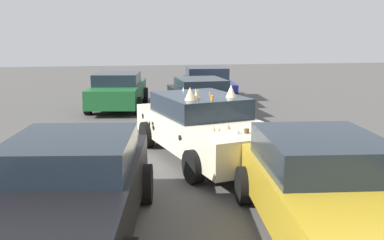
# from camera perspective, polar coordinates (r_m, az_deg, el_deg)

# --- Properties ---
(ground_plane) EXTENTS (60.00, 60.00, 0.00)m
(ground_plane) POSITION_cam_1_polar(r_m,az_deg,el_deg) (9.76, 1.74, -5.12)
(ground_plane) COLOR #514F4C
(art_car_decorated) EXTENTS (4.93, 2.92, 1.70)m
(art_car_decorated) POSITION_cam_1_polar(r_m,az_deg,el_deg) (9.63, 1.61, -0.84)
(art_car_decorated) COLOR beige
(art_car_decorated) RESTS_ON ground
(parked_sedan_far_left) EXTENTS (4.62, 2.37, 1.42)m
(parked_sedan_far_left) POSITION_cam_1_polar(r_m,az_deg,el_deg) (18.06, 2.09, 4.94)
(parked_sedan_far_left) COLOR navy
(parked_sedan_far_left) RESTS_ON ground
(parked_sedan_near_right) EXTENTS (4.40, 2.11, 1.31)m
(parked_sedan_near_right) POSITION_cam_1_polar(r_m,az_deg,el_deg) (14.53, 1.24, 3.13)
(parked_sedan_near_right) COLOR black
(parked_sedan_near_right) RESTS_ON ground
(parked_sedan_near_left) EXTENTS (4.61, 2.49, 1.38)m
(parked_sedan_near_left) POSITION_cam_1_polar(r_m,az_deg,el_deg) (16.40, -10.01, 4.01)
(parked_sedan_near_left) COLOR #1E602D
(parked_sedan_near_left) RESTS_ON ground
(parked_sedan_row_back_far) EXTENTS (4.43, 2.48, 1.43)m
(parked_sedan_row_back_far) POSITION_cam_1_polar(r_m,az_deg,el_deg) (6.01, -16.19, -9.09)
(parked_sedan_row_back_far) COLOR black
(parked_sedan_row_back_far) RESTS_ON ground
(parked_sedan_row_back_center) EXTENTS (4.59, 2.37, 1.40)m
(parked_sedan_row_back_center) POSITION_cam_1_polar(r_m,az_deg,el_deg) (6.12, 17.90, -9.05)
(parked_sedan_row_back_center) COLOR gold
(parked_sedan_row_back_center) RESTS_ON ground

